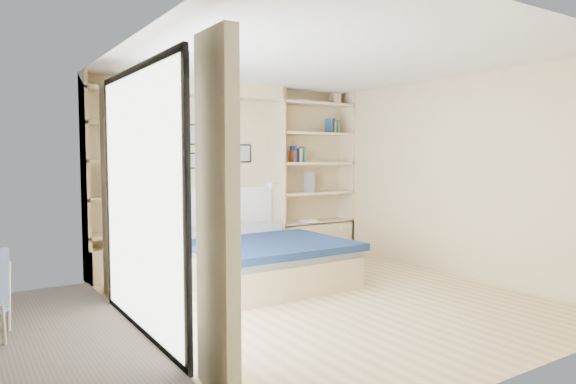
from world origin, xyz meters
TOP-DOWN VIEW (x-y plane):
  - ground at (0.00, 0.00)m, footprint 4.50×4.50m
  - room_shell at (-0.39, 1.52)m, footprint 4.50×4.50m
  - bed at (-0.21, 1.13)m, footprint 1.74×2.19m
  - photo_gallery at (-0.45, 2.22)m, footprint 1.48×0.02m
  - reading_lamps at (-0.30, 2.00)m, footprint 1.92×0.12m
  - shelf_decor at (1.04, 2.07)m, footprint 3.56×0.23m

SIDE VIEW (x-z plane):
  - ground at x=0.00m, z-range 0.00..0.00m
  - bed at x=-0.21m, z-range -0.26..0.81m
  - room_shell at x=-0.39m, z-range -1.17..3.33m
  - reading_lamps at x=-0.30m, z-range 1.03..1.17m
  - photo_gallery at x=-0.45m, z-range 1.19..2.01m
  - shelf_decor at x=1.04m, z-range 0.65..2.68m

